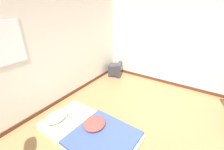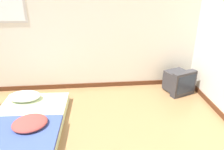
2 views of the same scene
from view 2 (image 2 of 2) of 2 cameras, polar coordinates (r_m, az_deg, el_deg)
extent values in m
cube|color=silver|center=(4.09, -12.89, 13.27)|extent=(7.44, 0.06, 2.60)
cube|color=#562D19|center=(4.45, -11.47, -2.87)|extent=(7.44, 0.02, 0.09)
cube|color=beige|center=(3.38, -22.19, -13.33)|extent=(1.12, 1.95, 0.14)
ellipsoid|color=white|center=(3.95, -21.85, -5.15)|extent=(0.53, 0.36, 0.14)
cube|color=#384C93|center=(3.06, -24.55, -15.90)|extent=(1.11, 1.15, 0.05)
ellipsoid|color=#993D38|center=(3.21, -20.66, -11.65)|extent=(0.56, 0.53, 0.11)
cube|color=#333338|center=(4.39, 16.29, -1.31)|extent=(0.48, 0.42, 0.38)
cube|color=#333338|center=(4.25, 18.22, -2.18)|extent=(0.50, 0.29, 0.47)
cube|color=#283342|center=(4.20, 18.86, -2.39)|extent=(0.37, 0.15, 0.34)
camera|label=1|loc=(2.76, -77.82, 12.19)|focal=24.00mm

